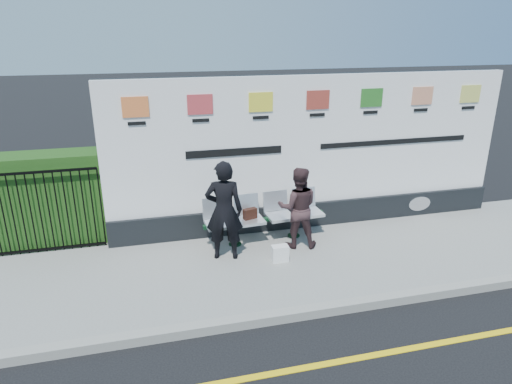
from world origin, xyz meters
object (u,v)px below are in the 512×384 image
woman_right (298,208)px  billboard (313,163)px  woman_left (224,211)px  bench (265,228)px

woman_right → billboard: bearing=-110.5°
woman_left → woman_right: (1.37, 0.12, -0.13)m
billboard → woman_right: (-0.61, -0.87, -0.54)m
billboard → bench: bearing=-155.4°
bench → woman_left: (-0.86, -0.48, 0.64)m
billboard → woman_left: (-1.98, -0.99, -0.42)m
billboard → woman_left: 2.25m
billboard → bench: (-1.12, -0.51, -1.06)m
bench → woman_left: size_ratio=1.28×
woman_left → woman_right: bearing=-162.0°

